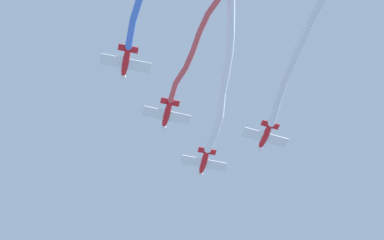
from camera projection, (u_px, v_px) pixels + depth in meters
The scene contains 7 objects.
airplane_lead at pixel (204, 163), 80.58m from camera, with size 4.99×5.60×1.54m.
smoke_trail_lead at pixel (225, 52), 73.63m from camera, with size 24.12×14.23×4.13m.
airplane_left_wing at pixel (167, 115), 76.62m from camera, with size 5.02×5.55×1.54m.
smoke_trail_left_wing at pixel (197, 42), 72.25m from camera, with size 10.81×13.25×2.62m.
airplane_right_wing at pixel (265, 137), 78.74m from camera, with size 5.24×5.35×1.54m.
smoke_trail_right_wing at pixel (318, 9), 70.70m from camera, with size 23.03×23.08×3.83m.
airplane_slot at pixel (126, 63), 72.41m from camera, with size 4.99×5.61×1.54m.
Camera 1 is at (-46.14, -24.96, 7.38)m, focal length 57.10 mm.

